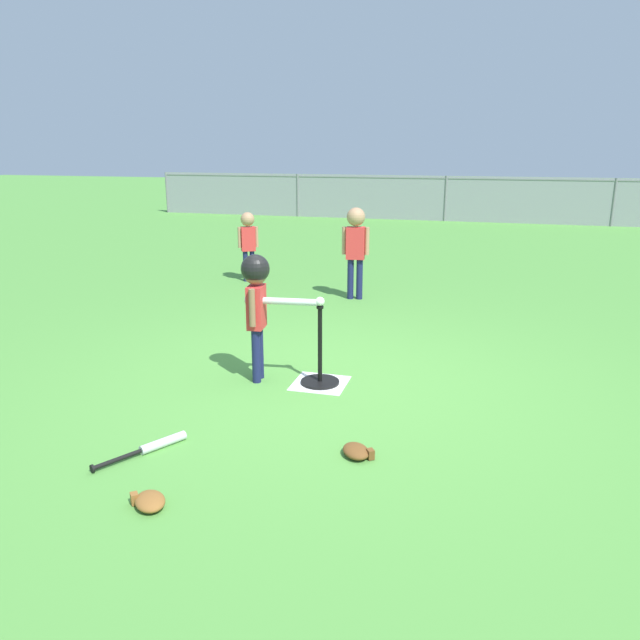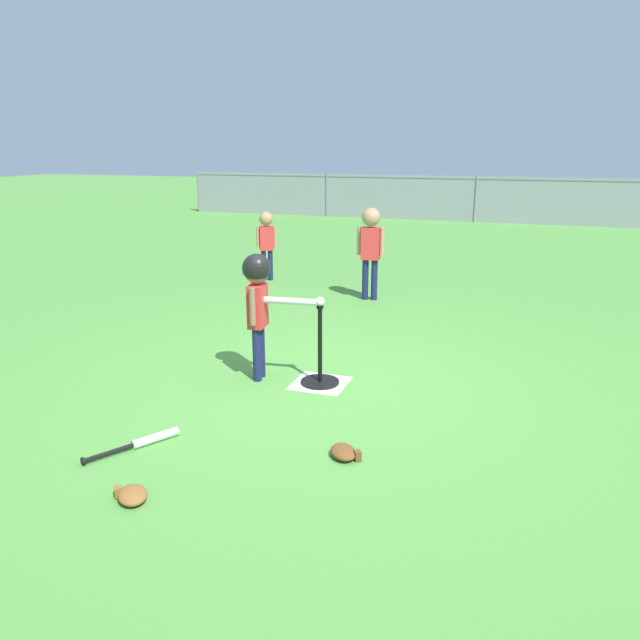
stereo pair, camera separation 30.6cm
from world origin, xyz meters
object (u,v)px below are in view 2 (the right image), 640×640
object	(u,v)px
fielder_deep_center	(371,241)
spare_bat_silver	(146,441)
batting_tee	(320,372)
batter_child	(258,291)
baseball_on_tee	(320,301)
fielder_near_left	(266,237)
glove_near_bats	(132,495)
glove_by_plate	(344,452)

from	to	relation	value
fielder_deep_center	spare_bat_silver	distance (m)	4.43
batting_tee	batter_child	bearing A→B (deg)	-173.70
batting_tee	baseball_on_tee	bearing A→B (deg)	-172.87
baseball_on_tee	batter_child	distance (m)	0.52
batting_tee	fielder_deep_center	size ratio (longest dim) A/B	0.57
fielder_deep_center	baseball_on_tee	bearing A→B (deg)	-83.16
baseball_on_tee	fielder_deep_center	xyz separation A→B (m)	(-0.35, 2.95, 0.05)
spare_bat_silver	fielder_near_left	bearing A→B (deg)	104.96
fielder_near_left	glove_near_bats	xyz separation A→B (m)	(1.65, -5.59, -0.61)
fielder_near_left	glove_near_bats	distance (m)	5.86
batting_tee	glove_near_bats	distance (m)	2.05
fielder_near_left	glove_near_bats	bearing A→B (deg)	-73.55
fielder_near_left	spare_bat_silver	world-z (taller)	fielder_near_left
batting_tee	batter_child	world-z (taller)	batter_child
baseball_on_tee	fielder_deep_center	world-z (taller)	fielder_deep_center
fielder_near_left	glove_by_plate	distance (m)	5.44
spare_bat_silver	glove_near_bats	bearing A→B (deg)	-61.96
batting_tee	spare_bat_silver	world-z (taller)	batting_tee
glove_by_plate	glove_near_bats	xyz separation A→B (m)	(-0.97, -0.86, 0.00)
batter_child	fielder_near_left	distance (m)	3.97
batting_tee	fielder_deep_center	xyz separation A→B (m)	(-0.35, 2.95, 0.65)
glove_near_bats	batter_child	bearing A→B (deg)	92.92
batting_tee	baseball_on_tee	distance (m)	0.60
batter_child	spare_bat_silver	size ratio (longest dim) A/B	1.81
batting_tee	glove_by_plate	size ratio (longest dim) A/B	2.46
spare_bat_silver	glove_by_plate	size ratio (longest dim) A/B	2.18
fielder_near_left	glove_by_plate	world-z (taller)	fielder_near_left
batter_child	spare_bat_silver	distance (m)	1.56
fielder_near_left	batting_tee	bearing A→B (deg)	-60.08
fielder_deep_center	fielder_near_left	world-z (taller)	fielder_deep_center
batting_tee	spare_bat_silver	bearing A→B (deg)	-117.31
glove_by_plate	baseball_on_tee	bearing A→B (deg)	116.15
baseball_on_tee	glove_near_bats	world-z (taller)	baseball_on_tee
fielder_deep_center	glove_near_bats	bearing A→B (deg)	-90.72
spare_bat_silver	glove_near_bats	xyz separation A→B (m)	(0.31, -0.59, 0.01)
batter_child	glove_by_plate	world-z (taller)	batter_child
baseball_on_tee	batter_child	xyz separation A→B (m)	(-0.51, -0.06, 0.06)
batting_tee	glove_by_plate	bearing A→B (deg)	-63.85
fielder_near_left	spare_bat_silver	xyz separation A→B (m)	(1.34, -5.00, -0.61)
fielder_near_left	glove_by_plate	bearing A→B (deg)	-60.97
spare_bat_silver	glove_near_bats	size ratio (longest dim) A/B	2.19
baseball_on_tee	spare_bat_silver	distance (m)	1.73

